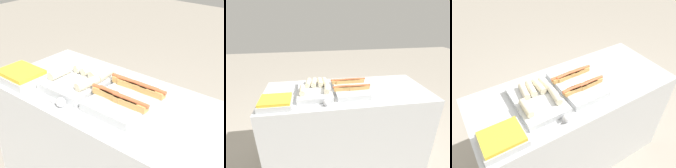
# 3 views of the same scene
# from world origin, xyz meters

# --- Properties ---
(ground_plane) EXTENTS (12.00, 12.00, 0.00)m
(ground_plane) POSITION_xyz_m (0.00, 0.00, 0.00)
(ground_plane) COLOR #ADA393
(counter) EXTENTS (1.65, 0.70, 0.91)m
(counter) POSITION_xyz_m (0.00, 0.00, 0.45)
(counter) COLOR silver
(counter) RESTS_ON ground_plane
(tray_hotdogs) EXTENTS (0.36, 0.46, 0.10)m
(tray_hotdogs) POSITION_xyz_m (0.03, 0.00, 0.94)
(tray_hotdogs) COLOR silver
(tray_hotdogs) RESTS_ON counter
(tray_wraps) EXTENTS (0.32, 0.45, 0.10)m
(tray_wraps) POSITION_xyz_m (-0.32, 0.01, 0.94)
(tray_wraps) COLOR silver
(tray_wraps) RESTS_ON counter
(tray_side_front) EXTENTS (0.28, 0.22, 0.07)m
(tray_side_front) POSITION_xyz_m (-0.66, -0.21, 0.94)
(tray_side_front) COLOR silver
(tray_side_front) RESTS_ON counter
(serving_spoon_near) EXTENTS (0.26, 0.06, 0.06)m
(serving_spoon_near) POSITION_xyz_m (-0.25, -0.26, 0.93)
(serving_spoon_near) COLOR silver
(serving_spoon_near) RESTS_ON counter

